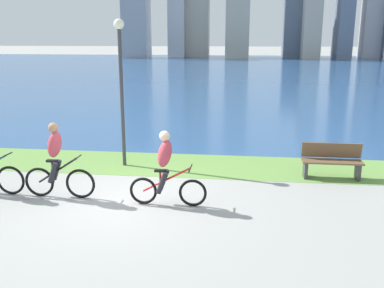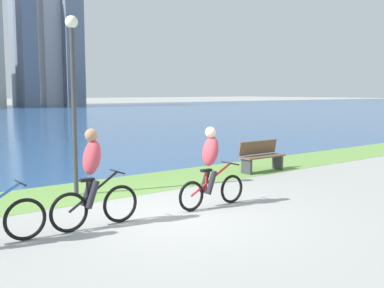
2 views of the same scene
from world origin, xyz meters
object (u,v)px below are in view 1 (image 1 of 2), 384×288
Objects in this scene: cyclist_trailing at (57,161)px; lamppost_tall at (121,72)px; cyclist_lead at (166,168)px; bench_near_path at (332,161)px.

lamppost_tall is (0.80, 2.56, 1.76)m from cyclist_trailing.
lamppost_tall is (-1.69, 2.73, 1.78)m from cyclist_lead.
cyclist_lead is at bearing -3.86° from cyclist_trailing.
cyclist_trailing reaches higher than bench_near_path.
cyclist_trailing is at bearing -161.45° from bench_near_path.
cyclist_trailing is 3.21m from lamppost_tall.
lamppost_tall is at bearing 121.82° from cyclist_lead.
bench_near_path is at bearing -4.34° from lamppost_tall.
cyclist_lead is 0.98× the size of cyclist_trailing.
lamppost_tall is (-5.57, 0.42, 2.15)m from bench_near_path.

